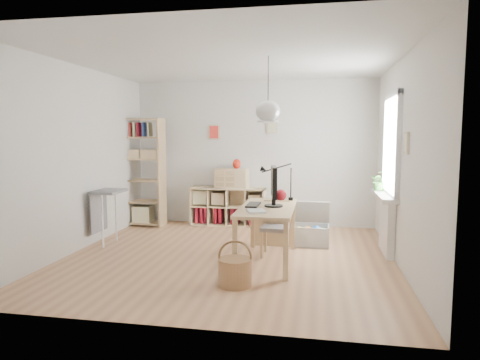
% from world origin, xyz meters
% --- Properties ---
extents(ground, '(4.50, 4.50, 0.00)m').
position_xyz_m(ground, '(0.00, 0.00, 0.00)').
color(ground, tan).
rests_on(ground, ground).
extents(room_shell, '(4.50, 4.50, 4.50)m').
position_xyz_m(room_shell, '(0.55, -0.15, 2.00)').
color(room_shell, white).
rests_on(room_shell, ground).
extents(window_unit, '(0.07, 1.16, 1.46)m').
position_xyz_m(window_unit, '(2.23, 0.60, 1.55)').
color(window_unit, white).
rests_on(window_unit, ground).
extents(radiator, '(0.10, 0.80, 0.80)m').
position_xyz_m(radiator, '(2.19, 0.60, 0.40)').
color(radiator, white).
rests_on(radiator, ground).
extents(windowsill, '(0.22, 1.20, 0.06)m').
position_xyz_m(windowsill, '(2.14, 0.60, 0.83)').
color(windowsill, white).
rests_on(windowsill, radiator).
extents(desk, '(0.70, 1.50, 0.75)m').
position_xyz_m(desk, '(0.55, -0.15, 0.66)').
color(desk, tan).
rests_on(desk, ground).
extents(cube_shelf, '(1.40, 0.38, 0.72)m').
position_xyz_m(cube_shelf, '(-0.47, 2.08, 0.30)').
color(cube_shelf, beige).
rests_on(cube_shelf, ground).
extents(tall_bookshelf, '(0.80, 0.38, 2.00)m').
position_xyz_m(tall_bookshelf, '(-2.04, 1.80, 1.09)').
color(tall_bookshelf, tan).
rests_on(tall_bookshelf, ground).
extents(side_table, '(0.40, 0.55, 0.85)m').
position_xyz_m(side_table, '(-2.04, 0.35, 0.67)').
color(side_table, gray).
rests_on(side_table, ground).
extents(chair, '(0.39, 0.39, 0.76)m').
position_xyz_m(chair, '(0.62, 0.21, 0.44)').
color(chair, gray).
rests_on(chair, ground).
extents(wicker_basket, '(0.38, 0.38, 0.52)m').
position_xyz_m(wicker_basket, '(0.30, -1.12, 0.17)').
color(wicker_basket, '#916341').
rests_on(wicker_basket, ground).
extents(storage_chest, '(0.62, 0.70, 0.64)m').
position_xyz_m(storage_chest, '(1.09, 0.90, 0.21)').
color(storage_chest, silver).
rests_on(storage_chest, ground).
extents(monitor, '(0.24, 0.61, 0.53)m').
position_xyz_m(monitor, '(0.63, -0.13, 1.05)').
color(monitor, black).
rests_on(monitor, desk).
extents(keyboard, '(0.16, 0.42, 0.02)m').
position_xyz_m(keyboard, '(0.35, -0.09, 0.76)').
color(keyboard, black).
rests_on(keyboard, desk).
extents(task_lamp, '(0.47, 0.17, 0.50)m').
position_xyz_m(task_lamp, '(0.59, 0.40, 1.09)').
color(task_lamp, black).
rests_on(task_lamp, desk).
extents(yarn_ball, '(0.17, 0.17, 0.17)m').
position_xyz_m(yarn_ball, '(0.68, 0.37, 0.83)').
color(yarn_ball, '#44090C').
rests_on(yarn_ball, desk).
extents(paper_tray, '(0.28, 0.31, 0.03)m').
position_xyz_m(paper_tray, '(0.46, -0.58, 0.76)').
color(paper_tray, white).
rests_on(paper_tray, desk).
extents(drawer_chest, '(0.64, 0.33, 0.35)m').
position_xyz_m(drawer_chest, '(-0.38, 2.04, 0.90)').
color(drawer_chest, beige).
rests_on(drawer_chest, cube_shelf).
extents(red_vase, '(0.15, 0.15, 0.18)m').
position_xyz_m(red_vase, '(-0.28, 2.04, 1.16)').
color(red_vase, maroon).
rests_on(red_vase, drawer_chest).
extents(potted_plant, '(0.27, 0.24, 0.29)m').
position_xyz_m(potted_plant, '(2.12, 0.95, 1.01)').
color(potted_plant, '#35712A').
rests_on(potted_plant, windowsill).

